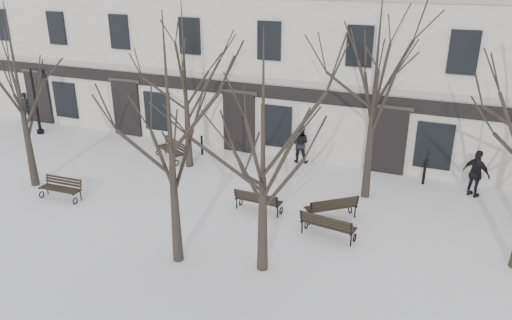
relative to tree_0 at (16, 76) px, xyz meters
The scene contains 18 objects.
ground 10.77m from the tree_0, ahead, with size 100.00×100.00×0.00m, color white.
building 15.40m from the tree_0, 50.90° to the left, with size 40.40×10.20×11.40m.
tree_0 is the anchor object (origin of this frame).
tree_1 8.79m from the tree_0, 17.24° to the right, with size 5.24×5.24×7.48m.
tree_2 11.18m from the tree_0, 10.60° to the right, with size 4.99×4.99×7.12m.
tree_4 6.49m from the tree_0, 40.82° to the left, with size 5.10×5.10×7.29m.
tree_5 13.54m from the tree_0, 17.81° to the left, with size 5.59×5.59×7.98m.
bench_0 4.59m from the tree_0, 16.64° to the right, with size 1.72×0.68×0.85m.
bench_1 10.40m from the tree_0, ahead, with size 1.78×0.71×0.88m.
bench_2 12.99m from the tree_0, ahead, with size 1.91×0.90×0.93m.
bench_3 7.24m from the tree_0, 51.56° to the left, with size 1.90×1.48×0.93m.
bench_4 12.90m from the tree_0, ahead, with size 1.84×1.68×0.94m.
lamp_post 7.39m from the tree_0, 131.28° to the left, with size 1.15×0.43×3.67m.
bollard_a 8.49m from the tree_0, 50.49° to the left, with size 0.13×0.13×0.97m.
bollard_b 16.63m from the tree_0, 22.78° to the left, with size 0.14×0.14×1.09m.
pedestrian_a 10.96m from the tree_0, 137.18° to the left, with size 0.61×0.40×1.67m, color black.
pedestrian_b 12.35m from the tree_0, 35.55° to the left, with size 0.87×0.68×1.79m, color black.
pedestrian_c 18.36m from the tree_0, 19.03° to the left, with size 1.12×0.47×1.92m, color black.
Camera 1 is at (6.02, -12.92, 8.60)m, focal length 35.00 mm.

